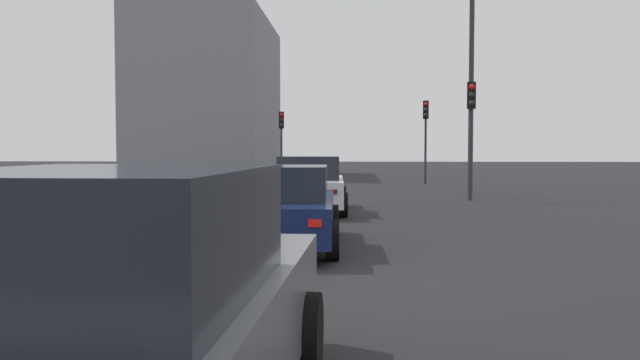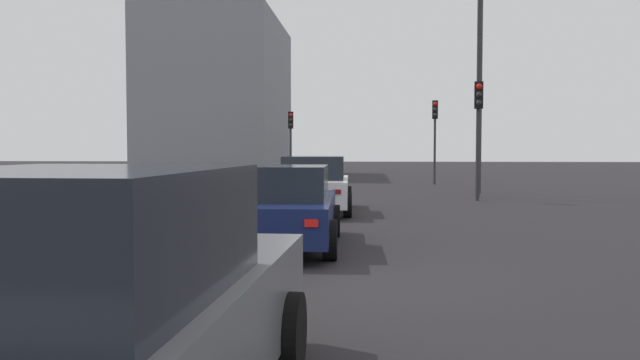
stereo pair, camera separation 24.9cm
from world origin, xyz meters
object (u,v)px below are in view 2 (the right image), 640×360
at_px(car_navy_right_second, 284,208).
at_px(street_lamp_far, 480,74).
at_px(car_white_right_lead, 314,185).
at_px(street_lamp_kerbside, 479,74).
at_px(traffic_light_near_left, 479,115).
at_px(traffic_light_near_right, 291,131).
at_px(traffic_light_far_left, 435,124).
at_px(car_grey_right_third, 90,324).

height_order(car_navy_right_second, street_lamp_far, street_lamp_far).
bearing_deg(car_navy_right_second, street_lamp_far, -23.86).
relative_size(car_white_right_lead, street_lamp_kerbside, 0.61).
distance_m(car_navy_right_second, street_lamp_kerbside, 13.97).
height_order(traffic_light_near_left, traffic_light_near_right, traffic_light_near_left).
relative_size(car_navy_right_second, street_lamp_kerbside, 0.58).
distance_m(traffic_light_near_left, traffic_light_far_left, 10.02).
relative_size(car_white_right_lead, car_navy_right_second, 1.06).
relative_size(car_grey_right_third, street_lamp_far, 0.59).
bearing_deg(car_white_right_lead, traffic_light_far_left, -20.17).
height_order(car_white_right_lead, street_lamp_kerbside, street_lamp_kerbside).
height_order(traffic_light_far_left, street_lamp_kerbside, street_lamp_kerbside).
bearing_deg(car_grey_right_third, car_navy_right_second, 1.58).
bearing_deg(traffic_light_near_right, car_white_right_lead, 1.47).
distance_m(car_white_right_lead, traffic_light_near_right, 16.94).
height_order(traffic_light_near_right, street_lamp_far, street_lamp_far).
xyz_separation_m(car_navy_right_second, car_grey_right_third, (-7.80, 0.05, 0.08)).
distance_m(traffic_light_near_left, street_lamp_far, 4.16).
relative_size(traffic_light_near_right, street_lamp_far, 0.47).
relative_size(car_grey_right_third, traffic_light_near_left, 1.18).
distance_m(car_navy_right_second, street_lamp_far, 15.92).
xyz_separation_m(car_grey_right_third, street_lamp_kerbside, (20.10, -5.53, 3.66)).
bearing_deg(traffic_light_near_left, car_grey_right_third, -10.86).
distance_m(street_lamp_kerbside, street_lamp_far, 2.01).
bearing_deg(traffic_light_far_left, car_grey_right_third, -3.90).
bearing_deg(car_navy_right_second, traffic_light_near_right, 5.03).
height_order(car_white_right_lead, traffic_light_far_left, traffic_light_far_left).
bearing_deg(street_lamp_kerbside, car_navy_right_second, 155.97).
bearing_deg(street_lamp_kerbside, car_grey_right_third, 164.61).
distance_m(car_white_right_lead, street_lamp_far, 10.57).
bearing_deg(street_lamp_far, street_lamp_kerbside, 168.95).
xyz_separation_m(car_white_right_lead, street_lamp_kerbside, (5.93, -5.46, 3.70)).
distance_m(traffic_light_far_left, street_lamp_far, 6.63).
bearing_deg(car_white_right_lead, traffic_light_near_left, -52.48).
bearing_deg(street_lamp_far, car_white_right_lead, 143.48).
xyz_separation_m(traffic_light_far_left, street_lamp_kerbside, (-8.28, -0.68, 1.48)).
bearing_deg(street_lamp_far, traffic_light_far_left, 9.59).
bearing_deg(car_white_right_lead, street_lamp_kerbside, -44.24).
bearing_deg(traffic_light_near_left, car_white_right_lead, -45.84).
distance_m(car_navy_right_second, traffic_light_near_left, 11.97).
height_order(traffic_light_near_left, street_lamp_kerbside, street_lamp_kerbside).
relative_size(traffic_light_far_left, street_lamp_far, 0.52).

